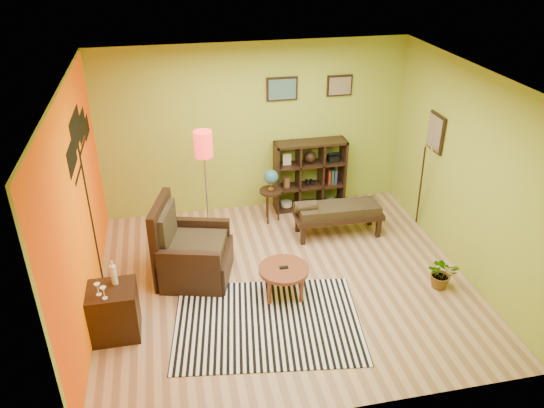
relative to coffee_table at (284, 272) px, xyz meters
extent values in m
plane|color=tan|center=(0.07, 0.26, -0.35)|extent=(5.00, 5.00, 0.00)
cube|color=#9AB033|center=(0.07, 2.51, 1.05)|extent=(5.00, 0.04, 2.80)
cube|color=#9AB033|center=(0.07, -1.99, 1.05)|extent=(5.00, 0.04, 2.80)
cube|color=#9AB033|center=(-2.43, 0.26, 1.05)|extent=(0.04, 4.50, 2.80)
cube|color=#9AB033|center=(2.57, 0.26, 1.05)|extent=(0.04, 4.50, 2.80)
cube|color=white|center=(0.07, 0.26, 2.45)|extent=(5.00, 4.50, 0.04)
cube|color=#FF6300|center=(-2.41, 0.26, 1.05)|extent=(0.01, 4.45, 2.75)
cube|color=black|center=(-2.39, 0.81, 0.70)|extent=(0.01, 0.14, 2.10)
cube|color=black|center=(-2.39, 0.31, 1.70)|extent=(0.01, 0.65, 0.32)
cube|color=black|center=(-2.39, 0.86, 1.83)|extent=(0.01, 0.85, 0.40)
cube|color=black|center=(-2.39, 1.36, 1.70)|extent=(0.01, 0.70, 0.32)
cube|color=black|center=(-2.39, 1.71, 1.55)|extent=(0.01, 0.50, 0.26)
cube|color=black|center=(0.52, 2.48, 1.70)|extent=(0.50, 0.03, 0.38)
cube|color=slate|center=(0.52, 2.46, 1.70)|extent=(0.44, 0.01, 0.32)
cube|color=black|center=(1.47, 2.48, 1.70)|extent=(0.42, 0.03, 0.34)
cube|color=#958362|center=(1.47, 2.46, 1.70)|extent=(0.36, 0.01, 0.28)
cube|color=black|center=(2.54, 1.16, 1.30)|extent=(0.03, 0.44, 0.56)
cube|color=#958362|center=(2.52, 1.16, 1.30)|extent=(0.01, 0.38, 0.50)
cylinder|color=black|center=(2.42, 1.16, 0.43)|extent=(0.23, 0.34, 1.46)
cone|color=silver|center=(2.42, 1.01, 1.17)|extent=(0.08, 0.09, 0.16)
cube|color=white|center=(-0.33, -0.53, -0.34)|extent=(2.49, 1.96, 0.01)
cylinder|color=brown|center=(0.00, 0.00, 0.03)|extent=(0.66, 0.66, 0.05)
cylinder|color=brown|center=(0.23, 0.18, -0.17)|extent=(0.05, 0.05, 0.36)
cylinder|color=brown|center=(-0.18, 0.23, -0.17)|extent=(0.05, 0.05, 0.36)
cylinder|color=brown|center=(0.18, -0.23, -0.17)|extent=(0.05, 0.05, 0.36)
cylinder|color=brown|center=(-0.23, -0.18, -0.17)|extent=(0.05, 0.05, 0.36)
cube|color=black|center=(0.00, 0.00, 0.07)|extent=(0.11, 0.05, 0.02)
cube|color=black|center=(-1.10, 0.63, -0.14)|extent=(1.12, 1.11, 0.42)
cube|color=black|center=(-1.52, 0.75, 0.22)|extent=(0.34, 0.89, 1.15)
cube|color=black|center=(-1.21, 0.22, -0.02)|extent=(0.83, 0.32, 0.67)
cube|color=black|center=(-0.98, 1.05, -0.02)|extent=(0.83, 0.32, 0.67)
cube|color=#FBD277|center=(-1.06, 0.62, 0.14)|extent=(0.89, 0.88, 0.15)
cube|color=#FBD277|center=(-1.44, 0.73, 0.43)|extent=(0.27, 0.67, 0.52)
cube|color=black|center=(-2.13, -0.35, -0.02)|extent=(0.55, 0.50, 0.65)
cylinder|color=white|center=(-2.08, -0.25, 0.43)|extent=(0.07, 0.07, 0.25)
cylinder|color=white|center=(-2.08, -0.25, 0.58)|extent=(0.02, 0.02, 0.07)
cylinder|color=white|center=(-2.25, -0.43, 0.31)|extent=(0.06, 0.06, 0.01)
cylinder|color=white|center=(-2.25, -0.43, 0.36)|extent=(0.01, 0.01, 0.09)
cone|color=white|center=(-2.25, -0.43, 0.43)|extent=(0.07, 0.07, 0.06)
cylinder|color=white|center=(-2.18, -0.51, 0.31)|extent=(0.06, 0.06, 0.01)
cylinder|color=white|center=(-2.18, -0.51, 0.36)|extent=(0.01, 0.01, 0.09)
cone|color=white|center=(-2.18, -0.51, 0.43)|extent=(0.07, 0.07, 0.06)
cylinder|color=silver|center=(-0.84, 1.41, -0.33)|extent=(0.28, 0.28, 0.03)
cylinder|color=silver|center=(-0.84, 1.41, 0.50)|extent=(0.03, 0.03, 1.70)
cylinder|color=red|center=(-0.84, 1.41, 1.30)|extent=(0.27, 0.27, 0.37)
cylinder|color=black|center=(0.23, 1.94, 0.20)|extent=(0.38, 0.38, 0.04)
cylinder|color=black|center=(0.35, 1.92, -0.09)|extent=(0.03, 0.03, 0.53)
cylinder|color=black|center=(0.18, 2.05, -0.09)|extent=(0.03, 0.03, 0.53)
cylinder|color=black|center=(0.16, 1.84, -0.09)|extent=(0.03, 0.03, 0.53)
cylinder|color=gold|center=(0.23, 1.94, 0.23)|extent=(0.09, 0.09, 0.02)
cylinder|color=gold|center=(0.23, 1.94, 0.29)|extent=(0.02, 0.02, 0.09)
sphere|color=#1E4095|center=(0.23, 1.94, 0.45)|extent=(0.23, 0.23, 0.23)
cube|color=black|center=(0.39, 2.29, 0.25)|extent=(0.04, 0.35, 1.20)
cube|color=black|center=(1.55, 2.29, 0.25)|extent=(0.04, 0.35, 1.20)
cube|color=black|center=(0.97, 2.29, -0.33)|extent=(1.20, 0.35, 0.04)
cube|color=black|center=(0.97, 2.29, 0.83)|extent=(1.20, 0.35, 0.04)
cube|color=black|center=(0.77, 2.29, 0.25)|extent=(0.03, 0.33, 1.12)
cube|color=black|center=(1.17, 2.29, 0.25)|extent=(0.03, 0.33, 1.12)
cube|color=black|center=(0.97, 2.29, 0.05)|extent=(1.12, 0.33, 0.03)
cube|color=black|center=(0.97, 2.29, 0.45)|extent=(1.12, 0.33, 0.03)
cylinder|color=beige|center=(0.57, 2.29, -0.26)|extent=(0.20, 0.20, 0.07)
sphere|color=black|center=(0.97, 2.29, 0.58)|extent=(0.20, 0.20, 0.20)
cube|color=black|center=(1.37, 2.29, 0.52)|extent=(0.18, 0.15, 0.10)
cylinder|color=black|center=(0.93, 2.29, 0.12)|extent=(0.06, 0.12, 0.06)
cylinder|color=black|center=(1.01, 2.29, 0.12)|extent=(0.06, 0.12, 0.06)
ellipsoid|color=#384C26|center=(1.37, 2.29, -0.25)|extent=(0.18, 0.18, 0.09)
cylinder|color=brown|center=(0.57, 2.29, 0.15)|extent=(0.12, 0.12, 0.18)
cube|color=beige|center=(0.57, 2.29, 0.57)|extent=(0.14, 0.03, 0.20)
cube|color=maroon|center=(1.30, 2.29, 0.19)|extent=(0.04, 0.18, 0.26)
cube|color=#1E4C1E|center=(1.36, 2.29, 0.19)|extent=(0.04, 0.18, 0.26)
cube|color=navy|center=(1.41, 2.29, 0.19)|extent=(0.04, 0.18, 0.26)
cube|color=black|center=(1.17, 1.31, -0.01)|extent=(1.38, 0.52, 0.08)
cube|color=#FBD277|center=(1.17, 1.31, 0.10)|extent=(1.28, 0.46, 0.14)
cylinder|color=#FBD277|center=(0.63, 1.32, 0.20)|extent=(0.35, 0.18, 0.18)
cube|color=black|center=(1.78, 1.49, -0.20)|extent=(0.07, 0.07, 0.30)
cube|color=black|center=(0.57, 1.52, -0.20)|extent=(0.07, 0.07, 0.30)
cube|color=black|center=(1.77, 1.10, -0.20)|extent=(0.07, 0.07, 0.30)
cube|color=black|center=(0.56, 1.13, -0.20)|extent=(0.07, 0.07, 0.30)
imported|color=#26661E|center=(2.11, -0.30, -0.17)|extent=(0.55, 0.57, 0.35)
camera|label=1|loc=(-1.31, -5.52, 4.04)|focal=35.00mm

